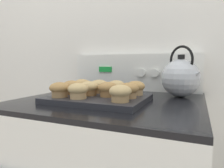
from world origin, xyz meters
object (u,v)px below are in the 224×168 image
(muffin_r0_c1, at_px, (78,91))
(muffin_r2_c3, at_px, (136,88))
(muffin_r0_c0, at_px, (60,89))
(muffin_pan, at_px, (99,99))
(muffin_r1_c1, at_px, (89,88))
(muffin_r1_c2, at_px, (108,89))
(muffin_r2_c1, at_px, (99,86))
(tea_kettle, at_px, (181,77))
(muffin_r2_c2, at_px, (116,87))
(muffin_r1_c3, at_px, (129,90))
(muffin_r0_c3, at_px, (120,93))
(muffin_r2_c0, at_px, (82,85))
(muffin_r1_c0, at_px, (72,87))

(muffin_r0_c1, height_order, muffin_r2_c3, same)
(muffin_r0_c0, bearing_deg, muffin_pan, 34.48)
(muffin_r0_c0, relative_size, muffin_r0_c1, 1.00)
(muffin_r1_c1, distance_m, muffin_r1_c2, 0.08)
(muffin_r2_c3, bearing_deg, muffin_r1_c2, -136.54)
(muffin_r2_c1, xyz_separation_m, tea_kettle, (0.34, 0.16, 0.04))
(muffin_r1_c2, height_order, muffin_r2_c2, same)
(muffin_r1_c3, distance_m, muffin_r2_c2, 0.12)
(muffin_r1_c1, relative_size, muffin_r2_c2, 1.00)
(muffin_r2_c2, bearing_deg, muffin_r0_c3, -63.69)
(muffin_r2_c0, bearing_deg, muffin_r2_c1, -0.59)
(muffin_r1_c3, relative_size, muffin_r2_c1, 1.00)
(muffin_pan, distance_m, muffin_r2_c1, 0.10)
(muffin_r2_c0, xyz_separation_m, muffin_r2_c2, (0.17, -0.00, 0.00))
(tea_kettle, bearing_deg, muffin_r2_c2, -147.38)
(muffin_r2_c3, bearing_deg, muffin_r1_c1, -153.65)
(muffin_pan, height_order, muffin_r0_c3, muffin_r0_c3)
(muffin_r2_c3, xyz_separation_m, tea_kettle, (0.17, 0.16, 0.04))
(muffin_r0_c3, bearing_deg, muffin_pan, 146.29)
(muffin_r0_c3, xyz_separation_m, tea_kettle, (0.17, 0.33, 0.04))
(muffin_r1_c3, bearing_deg, muffin_r1_c2, -179.82)
(muffin_pan, relative_size, muffin_r0_c0, 4.96)
(muffin_r0_c1, distance_m, muffin_r0_c3, 0.17)
(muffin_r0_c0, distance_m, muffin_r1_c1, 0.12)
(muffin_r2_c0, bearing_deg, muffin_r1_c2, -26.35)
(muffin_pan, height_order, muffin_r2_c3, muffin_r2_c3)
(muffin_r1_c2, bearing_deg, muffin_r2_c2, 88.33)
(muffin_r1_c3, bearing_deg, muffin_r2_c0, 161.90)
(muffin_r2_c0, bearing_deg, muffin_r1_c3, -18.10)
(muffin_r0_c3, xyz_separation_m, muffin_r1_c0, (-0.26, 0.08, 0.00))
(muffin_r1_c3, distance_m, muffin_r2_c1, 0.19)
(muffin_r2_c2, bearing_deg, muffin_r1_c1, -135.34)
(muffin_r1_c1, bearing_deg, muffin_r1_c2, 0.61)
(muffin_r0_c0, distance_m, muffin_r0_c1, 0.09)
(muffin_r0_c1, height_order, muffin_r1_c3, same)
(muffin_r1_c0, bearing_deg, muffin_r0_c0, -88.30)
(muffin_pan, distance_m, muffin_r1_c0, 0.14)
(muffin_pan, distance_m, tea_kettle, 0.39)
(muffin_r1_c3, xyz_separation_m, tea_kettle, (0.17, 0.25, 0.04))
(muffin_r1_c2, height_order, muffin_r1_c3, same)
(muffin_r0_c1, xyz_separation_m, muffin_r2_c2, (0.08, 0.17, 0.00))
(muffin_pan, height_order, muffin_r0_c1, muffin_r0_c1)
(muffin_pan, xyz_separation_m, muffin_r1_c2, (0.04, -0.00, 0.04))
(muffin_pan, bearing_deg, muffin_r0_c0, -145.52)
(muffin_r2_c1, bearing_deg, muffin_r1_c1, -91.87)
(muffin_pan, bearing_deg, muffin_r1_c3, -0.03)
(tea_kettle, bearing_deg, muffin_r2_c1, -154.20)
(muffin_r2_c0, bearing_deg, muffin_r0_c3, -33.34)
(muffin_r1_c1, height_order, muffin_r2_c3, same)
(muffin_pan, height_order, muffin_r1_c0, muffin_r1_c0)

